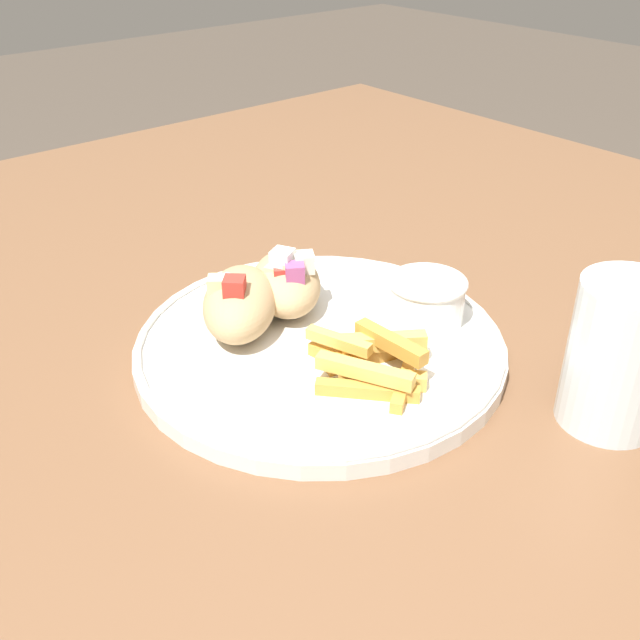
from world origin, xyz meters
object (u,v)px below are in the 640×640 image
(fries_pile, at_px, (373,362))
(sauce_ramekin, at_px, (426,298))
(pita_sandwich_near, at_px, (240,303))
(pita_sandwich_far, at_px, (286,282))
(water_glass, at_px, (618,361))
(plate, at_px, (320,345))

(fries_pile, height_order, sauce_ramekin, sauce_ramekin)
(sauce_ramekin, bearing_deg, pita_sandwich_near, -125.73)
(pita_sandwich_far, xyz_separation_m, fries_pile, (0.13, -0.02, -0.01))
(pita_sandwich_far, height_order, water_glass, water_glass)
(sauce_ramekin, bearing_deg, water_glass, 5.33)
(plate, height_order, pita_sandwich_far, pita_sandwich_far)
(plate, distance_m, pita_sandwich_far, 0.07)
(plate, distance_m, fries_pile, 0.07)
(plate, distance_m, sauce_ramekin, 0.10)
(plate, xyz_separation_m, water_glass, (0.20, 0.11, 0.04))
(plate, height_order, fries_pile, fries_pile)
(pita_sandwich_near, relative_size, fries_pile, 1.14)
(sauce_ramekin, relative_size, water_glass, 0.61)
(pita_sandwich_far, bearing_deg, water_glass, 51.72)
(plate, height_order, water_glass, water_glass)
(sauce_ramekin, xyz_separation_m, water_glass, (0.17, 0.02, 0.01))
(pita_sandwich_near, relative_size, pita_sandwich_far, 1.03)
(plate, relative_size, fries_pile, 2.89)
(sauce_ramekin, bearing_deg, plate, -110.77)
(pita_sandwich_near, height_order, sauce_ramekin, pita_sandwich_near)
(fries_pile, relative_size, sauce_ramekin, 1.56)
(pita_sandwich_near, distance_m, pita_sandwich_far, 0.05)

